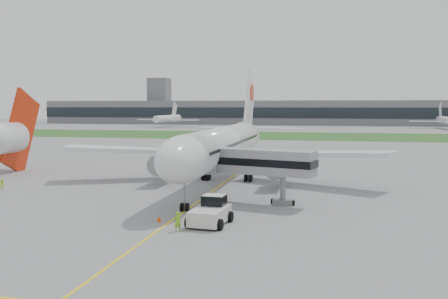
% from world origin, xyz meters
% --- Properties ---
extents(ground, '(600.00, 600.00, 0.00)m').
position_xyz_m(ground, '(0.00, 0.00, 0.00)').
color(ground, slate).
rests_on(ground, ground).
extents(apron_markings, '(70.00, 70.00, 0.04)m').
position_xyz_m(apron_markings, '(0.00, -5.00, 0.00)').
color(apron_markings, yellow).
rests_on(apron_markings, ground).
extents(grass_strip, '(600.00, 50.00, 0.02)m').
position_xyz_m(grass_strip, '(0.00, 120.00, 0.01)').
color(grass_strip, '#275821').
rests_on(grass_strip, ground).
extents(terminal_building, '(320.00, 22.30, 14.00)m').
position_xyz_m(terminal_building, '(0.00, 229.87, 7.00)').
color(terminal_building, slate).
rests_on(terminal_building, ground).
extents(control_tower, '(12.00, 12.00, 56.00)m').
position_xyz_m(control_tower, '(-90.00, 232.00, 0.00)').
color(control_tower, slate).
rests_on(control_tower, ground).
extents(airliner, '(48.13, 53.95, 17.88)m').
position_xyz_m(airliner, '(0.00, 4.87, 5.66)').
color(airliner, silver).
rests_on(airliner, ground).
extents(pushback_tug, '(3.78, 5.29, 2.59)m').
position_xyz_m(pushback_tug, '(4.03, -19.82, 1.19)').
color(pushback_tug, silver).
rests_on(pushback_tug, ground).
extents(jet_bridge, '(13.91, 6.34, 6.37)m').
position_xyz_m(jet_bridge, '(6.16, -8.94, 4.71)').
color(jet_bridge, gray).
rests_on(jet_bridge, ground).
extents(safety_cone_left, '(0.44, 0.44, 0.61)m').
position_xyz_m(safety_cone_left, '(-1.04, -20.08, 0.30)').
color(safety_cone_left, '#E7460C').
rests_on(safety_cone_left, ground).
extents(safety_cone_right, '(0.40, 0.40, 0.55)m').
position_xyz_m(safety_cone_right, '(5.04, -19.97, 0.28)').
color(safety_cone_right, '#E7460C').
rests_on(safety_cone_right, ground).
extents(ground_crew_near, '(0.78, 0.72, 1.79)m').
position_xyz_m(ground_crew_near, '(1.78, -23.15, 0.90)').
color(ground_crew_near, '#7FC520').
rests_on(ground_crew_near, ground).
extents(ground_crew_far, '(0.93, 0.90, 1.51)m').
position_xyz_m(ground_crew_far, '(-27.09, -7.59, 0.76)').
color(ground_crew_far, '#CFFF2A').
rests_on(ground_crew_far, ground).
extents(distant_aircraft_left, '(35.45, 31.88, 12.68)m').
position_xyz_m(distant_aircraft_left, '(-68.27, 183.20, 0.00)').
color(distant_aircraft_left, silver).
rests_on(distant_aircraft_left, ground).
extents(distant_aircraft_right, '(33.01, 29.38, 12.23)m').
position_xyz_m(distant_aircraft_right, '(68.19, 190.66, 0.00)').
color(distant_aircraft_right, silver).
rests_on(distant_aircraft_right, ground).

